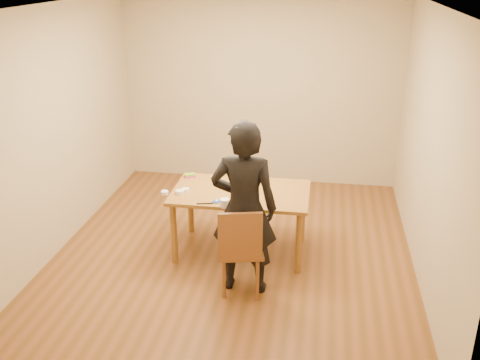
# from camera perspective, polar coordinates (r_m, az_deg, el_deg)

# --- Properties ---
(room_shell) EXTENTS (4.00, 4.50, 2.70)m
(room_shell) POSITION_cam_1_polar(r_m,az_deg,el_deg) (5.99, -0.11, 5.36)
(room_shell) COLOR brown
(room_shell) RESTS_ON ground
(dining_table) EXTENTS (1.51, 0.90, 0.04)m
(dining_table) POSITION_cam_1_polar(r_m,az_deg,el_deg) (5.90, 0.08, -1.35)
(dining_table) COLOR brown
(dining_table) RESTS_ON floor
(dining_chair) EXTENTS (0.46, 0.46, 0.04)m
(dining_chair) POSITION_cam_1_polar(r_m,az_deg,el_deg) (5.32, 0.35, -7.53)
(dining_chair) COLOR brown
(dining_chair) RESTS_ON floor
(cake_plate) EXTENTS (0.27, 0.27, 0.02)m
(cake_plate) POSITION_cam_1_polar(r_m,az_deg,el_deg) (6.02, -0.09, -0.53)
(cake_plate) COLOR red
(cake_plate) RESTS_ON dining_table
(cake) EXTENTS (0.24, 0.24, 0.08)m
(cake) POSITION_cam_1_polar(r_m,az_deg,el_deg) (6.00, -0.09, -0.10)
(cake) COLOR white
(cake) RESTS_ON cake_plate
(frosting_dome) EXTENTS (0.24, 0.24, 0.03)m
(frosting_dome) POSITION_cam_1_polar(r_m,az_deg,el_deg) (5.98, -0.09, 0.36)
(frosting_dome) COLOR white
(frosting_dome) RESTS_ON cake
(frosting_tub) EXTENTS (0.10, 0.10, 0.09)m
(frosting_tub) POSITION_cam_1_polar(r_m,az_deg,el_deg) (5.50, -1.63, -2.46)
(frosting_tub) COLOR white
(frosting_tub) RESTS_ON dining_table
(frosting_lid) EXTENTS (0.09, 0.09, 0.01)m
(frosting_lid) POSITION_cam_1_polar(r_m,az_deg,el_deg) (5.63, -2.53, -2.30)
(frosting_lid) COLOR #173796
(frosting_lid) RESTS_ON dining_table
(frosting_dollop) EXTENTS (0.04, 0.04, 0.02)m
(frosting_dollop) POSITION_cam_1_polar(r_m,az_deg,el_deg) (5.63, -2.53, -2.18)
(frosting_dollop) COLOR white
(frosting_dollop) RESTS_ON frosting_lid
(ramekin_green) EXTENTS (0.09, 0.09, 0.04)m
(ramekin_green) POSITION_cam_1_polar(r_m,az_deg,el_deg) (5.84, -6.43, -1.30)
(ramekin_green) COLOR white
(ramekin_green) RESTS_ON dining_table
(ramekin_yellow) EXTENTS (0.08, 0.08, 0.04)m
(ramekin_yellow) POSITION_cam_1_polar(r_m,az_deg,el_deg) (5.89, -5.85, -1.07)
(ramekin_yellow) COLOR white
(ramekin_yellow) RESTS_ON dining_table
(ramekin_multi) EXTENTS (0.08, 0.08, 0.04)m
(ramekin_multi) POSITION_cam_1_polar(r_m,az_deg,el_deg) (5.86, -8.04, -1.35)
(ramekin_multi) COLOR white
(ramekin_multi) RESTS_ON dining_table
(candy_box_pink) EXTENTS (0.14, 0.11, 0.02)m
(candy_box_pink) POSITION_cam_1_polar(r_m,az_deg,el_deg) (6.30, -5.33, 0.41)
(candy_box_pink) COLOR #E93684
(candy_box_pink) RESTS_ON dining_table
(candy_box_green) EXTENTS (0.14, 0.11, 0.02)m
(candy_box_green) POSITION_cam_1_polar(r_m,az_deg,el_deg) (6.29, -5.37, 0.59)
(candy_box_green) COLOR #29991C
(candy_box_green) RESTS_ON candy_box_pink
(spatula) EXTENTS (0.17, 0.05, 0.01)m
(spatula) POSITION_cam_1_polar(r_m,az_deg,el_deg) (5.59, -3.76, -2.53)
(spatula) COLOR black
(spatula) RESTS_ON dining_table
(person) EXTENTS (0.65, 0.43, 1.77)m
(person) POSITION_cam_1_polar(r_m,az_deg,el_deg) (5.15, 0.44, -3.07)
(person) COLOR black
(person) RESTS_ON floor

